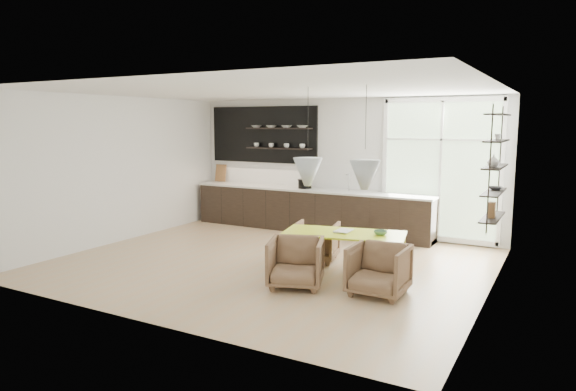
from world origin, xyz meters
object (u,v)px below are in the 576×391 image
object	(u,v)px
armchair_back_left	(316,241)
armchair_back_right	(384,250)
armchair_front_right	(379,270)
dining_table	(344,236)
wire_stool	(286,257)
armchair_front_left	(296,263)

from	to	relation	value
armchair_back_left	armchair_back_right	distance (m)	1.20
armchair_front_right	dining_table	bearing A→B (deg)	141.55
armchair_back_left	wire_stool	distance (m)	1.00
armchair_back_right	armchair_front_right	bearing A→B (deg)	89.07
wire_stool	dining_table	bearing A→B (deg)	27.57
dining_table	armchair_front_right	distance (m)	1.04
armchair_back_right	armchair_front_left	distance (m)	1.78
armchair_front_right	wire_stool	xyz separation A→B (m)	(-1.58, 0.20, -0.06)
dining_table	armchair_back_right	world-z (taller)	dining_table
armchair_back_right	armchair_front_right	distance (m)	1.39
armchair_back_left	wire_stool	bearing A→B (deg)	75.82
armchair_back_left	armchair_front_left	size ratio (longest dim) A/B	0.94
dining_table	armchair_front_left	distance (m)	0.98
armchair_back_right	armchair_front_right	world-z (taller)	armchair_front_right
dining_table	armchair_front_right	bearing A→B (deg)	-50.63
dining_table	wire_stool	size ratio (longest dim) A/B	4.39
armchair_front_right	wire_stool	size ratio (longest dim) A/B	1.71
armchair_front_left	wire_stool	distance (m)	0.60
armchair_back_left	armchair_front_right	world-z (taller)	armchair_front_right
dining_table	armchair_back_left	world-z (taller)	dining_table
dining_table	armchair_front_left	size ratio (longest dim) A/B	2.54
armchair_front_left	armchair_front_right	xyz separation A→B (m)	(1.18, 0.23, -0.00)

